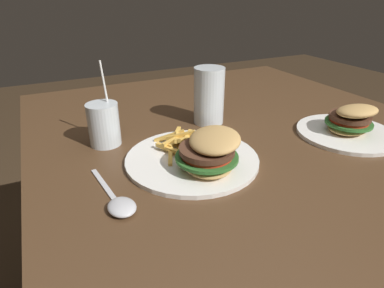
{
  "coord_description": "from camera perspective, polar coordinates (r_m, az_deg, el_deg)",
  "views": [
    {
      "loc": [
        0.5,
        -0.48,
        1.13
      ],
      "look_at": [
        -0.07,
        -0.2,
        0.81
      ],
      "focal_mm": 30.0,
      "sensor_mm": 36.0,
      "label": 1
    }
  ],
  "objects": [
    {
      "name": "juice_glass",
      "position": [
        0.82,
        -15.37,
        3.16
      ],
      "size": [
        0.08,
        0.08,
        0.2
      ],
      "color": "silver",
      "rests_on": "dining_table"
    },
    {
      "name": "beer_glass",
      "position": [
        0.92,
        3.03,
        8.37
      ],
      "size": [
        0.09,
        0.09,
        0.16
      ],
      "color": "silver",
      "rests_on": "dining_table"
    },
    {
      "name": "meal_plate_near",
      "position": [
        0.7,
        1.42,
        -1.8
      ],
      "size": [
        0.31,
        0.3,
        0.1
      ],
      "color": "white",
      "rests_on": "dining_table"
    },
    {
      "name": "dining_table",
      "position": [
        0.85,
        14.9,
        -9.23
      ],
      "size": [
        1.57,
        1.11,
        0.77
      ],
      "color": "#4C331E",
      "rests_on": "ground_plane"
    },
    {
      "name": "spoon",
      "position": [
        0.6,
        -12.6,
        -10.57
      ],
      "size": [
        0.2,
        0.06,
        0.02
      ],
      "rotation": [
        0.0,
        0.0,
        0.12
      ],
      "color": "silver",
      "rests_on": "dining_table"
    },
    {
      "name": "meal_plate_far",
      "position": [
        0.95,
        26.15,
        3.03
      ],
      "size": [
        0.26,
        0.26,
        0.09
      ],
      "color": "white",
      "rests_on": "dining_table"
    }
  ]
}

